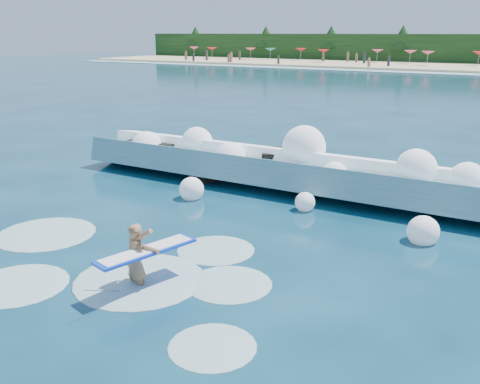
{
  "coord_description": "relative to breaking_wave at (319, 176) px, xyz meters",
  "views": [
    {
      "loc": [
        8.45,
        -9.74,
        5.29
      ],
      "look_at": [
        1.5,
        2.0,
        1.2
      ],
      "focal_mm": 40.0,
      "sensor_mm": 36.0,
      "label": 1
    }
  ],
  "objects": [
    {
      "name": "surfer_with_board",
      "position": [
        -0.54,
        -8.71,
        0.07
      ],
      "size": [
        1.2,
        2.89,
        1.69
      ],
      "color": "#A0724B",
      "rests_on": "ground"
    },
    {
      "name": "surf_foam",
      "position": [
        -1.73,
        -8.23,
        -0.56
      ],
      "size": [
        9.08,
        5.92,
        0.15
      ],
      "color": "silver",
      "rests_on": "ground"
    },
    {
      "name": "beachgoers",
      "position": [
        -5.57,
        67.66,
        0.51
      ],
      "size": [
        106.4,
        13.29,
        1.93
      ],
      "color": "#3F332D",
      "rests_on": "ground"
    },
    {
      "name": "ground",
      "position": [
        -1.75,
        -6.92,
        -0.56
      ],
      "size": [
        200.0,
        200.0,
        0.0
      ],
      "primitive_type": "plane",
      "color": "#072D3F",
      "rests_on": "ground"
    },
    {
      "name": "rock_cluster",
      "position": [
        -4.72,
        0.47,
        -0.15
      ],
      "size": [
        7.96,
        3.21,
        1.28
      ],
      "color": "black",
      "rests_on": "ground"
    },
    {
      "name": "breaking_wave",
      "position": [
        0.0,
        0.0,
        0.0
      ],
      "size": [
        18.54,
        2.86,
        1.6
      ],
      "color": "teal",
      "rests_on": "ground"
    },
    {
      "name": "wave_spray",
      "position": [
        -0.15,
        -0.12,
        0.46
      ],
      "size": [
        15.47,
        4.72,
        2.28
      ],
      "color": "white",
      "rests_on": "ground"
    }
  ]
}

